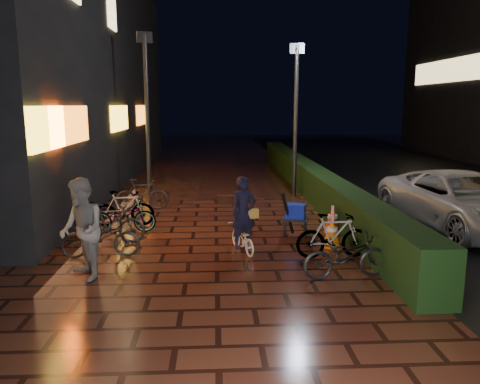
{
  "coord_description": "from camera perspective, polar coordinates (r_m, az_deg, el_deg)",
  "views": [
    {
      "loc": [
        -0.03,
        -8.35,
        3.07
      ],
      "look_at": [
        0.55,
        2.2,
        1.1
      ],
      "focal_mm": 35.0,
      "sensor_mm": 36.0,
      "label": 1
    }
  ],
  "objects": [
    {
      "name": "ground",
      "position": [
        8.9,
        -2.81,
        -9.64
      ],
      "size": [
        80.0,
        80.0,
        0.0
      ],
      "primitive_type": "plane",
      "color": "#381911",
      "rests_on": "ground"
    },
    {
      "name": "bystander_person",
      "position": [
        8.71,
        -18.73,
        -4.35
      ],
      "size": [
        1.05,
        1.12,
        1.83
      ],
      "primitive_type": "imported",
      "rotation": [
        0.0,
        0.0,
        -1.03
      ],
      "color": "slate",
      "rests_on": "ground"
    },
    {
      "name": "lamp_post_sf",
      "position": [
        16.54,
        -11.27,
        10.16
      ],
      "size": [
        0.51,
        0.26,
        5.47
      ],
      "color": "black",
      "rests_on": "ground"
    },
    {
      "name": "cyclist",
      "position": [
        9.8,
        0.39,
        -4.0
      ],
      "size": [
        0.75,
        1.2,
        1.63
      ],
      "color": "white",
      "rests_on": "ground"
    },
    {
      "name": "cart_assembly",
      "position": [
        11.04,
        6.7,
        -2.55
      ],
      "size": [
        0.76,
        0.64,
        1.13
      ],
      "color": "black",
      "rests_on": "ground"
    },
    {
      "name": "parked_bikes_hedge",
      "position": [
        9.12,
        12.09,
        -6.45
      ],
      "size": [
        1.66,
        1.76,
        0.93
      ],
      "color": "black",
      "rests_on": "ground"
    },
    {
      "name": "hedge",
      "position": [
        16.88,
        8.27,
        1.71
      ],
      "size": [
        0.7,
        20.0,
        1.0
      ],
      "primitive_type": "cube",
      "color": "black",
      "rests_on": "ground"
    },
    {
      "name": "lamp_post_hedge",
      "position": [
        15.82,
        6.81,
        9.42
      ],
      "size": [
        0.48,
        0.16,
        5.04
      ],
      "color": "black",
      "rests_on": "ground"
    },
    {
      "name": "van",
      "position": [
        12.91,
        25.53,
        -0.99
      ],
      "size": [
        2.94,
        5.33,
        1.41
      ],
      "primitive_type": "imported",
      "rotation": [
        0.0,
        0.0,
        0.12
      ],
      "color": "#B4B4B9",
      "rests_on": "ground"
    },
    {
      "name": "traffic_barrier",
      "position": [
        11.05,
        11.16,
        -4.02
      ],
      "size": [
        0.74,
        1.61,
        0.65
      ],
      "color": "orange",
      "rests_on": "ground"
    },
    {
      "name": "parked_bikes_storefront",
      "position": [
        11.71,
        -14.3,
        -2.73
      ],
      "size": [
        1.77,
        4.98,
        0.93
      ],
      "color": "black",
      "rests_on": "ground"
    }
  ]
}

